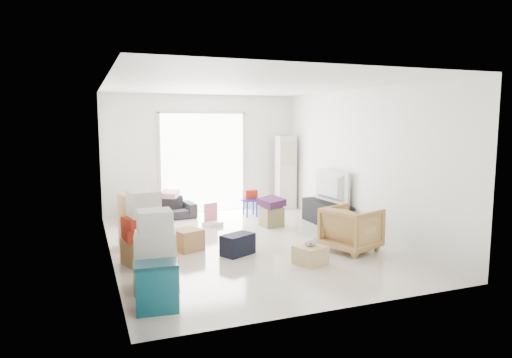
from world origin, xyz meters
The scene contains 21 objects.
room_shell centered at (0.00, 0.00, 1.35)m, with size 4.98×6.48×3.18m.
sliding_door centered at (0.00, 2.98, 1.24)m, with size 2.10×0.04×2.33m.
ac_tower centered at (1.95, 2.65, 0.88)m, with size 0.45×0.30×1.75m, color beige.
tv_console centered at (2.00, 0.74, 0.23)m, with size 0.42×1.41×0.47m, color black.
television centered at (2.00, 0.74, 0.54)m, with size 1.13×0.65×0.15m, color black.
sofa centered at (-1.11, 2.50, 0.30)m, with size 1.55×0.45×0.61m, color #2B2A2F.
pillow_left centered at (-1.30, 2.45, 0.66)m, with size 0.35×0.28×0.11m, color #E3A6BE.
pillow_right centered at (-0.87, 2.48, 0.66)m, with size 0.33×0.26×0.11m, color #E3A6BE.
armchair centered at (1.43, -1.04, 0.40)m, with size 0.78×0.73×0.80m, color tan.
storage_bins centered at (-1.90, -2.31, 0.28)m, with size 0.50×0.37×0.55m.
box_stack_a centered at (-1.80, -1.62, 0.45)m, with size 0.60×0.52×1.01m.
box_stack_b centered at (-1.80, -0.56, 0.48)m, with size 0.69×0.69×1.10m.
box_stack_c centered at (-1.77, 0.45, 0.44)m, with size 0.64×0.64×0.90m.
loose_box centered at (-1.05, -0.05, 0.17)m, with size 0.41×0.41×0.35m, color tan.
duffel_bag centered at (-0.37, -0.59, 0.17)m, with size 0.52×0.31×0.33m, color black.
ottoman centered at (0.89, 1.03, 0.19)m, with size 0.39×0.39×0.39m, color olive.
blanket centered at (0.89, 1.03, 0.46)m, with size 0.43×0.43×0.14m, color #492154.
kids_table centered at (0.84, 2.11, 0.42)m, with size 0.46×0.46×0.59m.
toy_walker centered at (-0.21, 1.52, 0.12)m, with size 0.42×0.40×0.45m.
wood_crate centered at (0.49, -1.41, 0.13)m, with size 0.40×0.40×0.27m, color #E0B281.
plush_bunny centered at (0.52, -1.41, 0.33)m, with size 0.26×0.16×0.13m.
Camera 1 is at (-2.61, -7.25, 2.11)m, focal length 32.00 mm.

